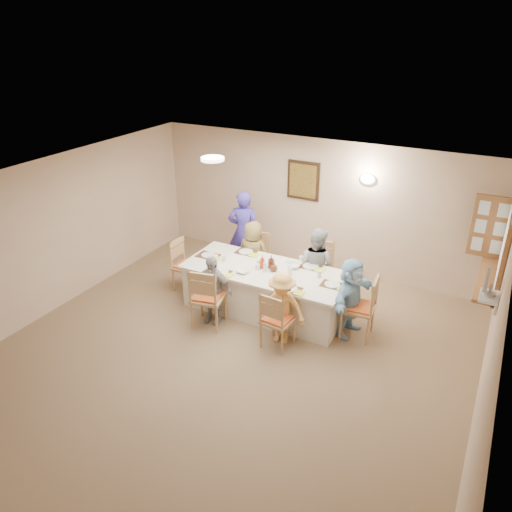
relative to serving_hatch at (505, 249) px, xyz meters
The scene contains 49 objects.
ground 4.28m from the serving_hatch, 143.22° to the right, with size 7.00×7.00×0.00m, color olive.
room_walls 4.01m from the serving_hatch, 143.22° to the right, with size 7.00×7.00×7.00m.
wall_picture 3.67m from the serving_hatch, 163.15° to the left, with size 0.62×0.05×0.72m.
wall_sconce 2.56m from the serving_hatch, 155.76° to the left, with size 0.26×0.09×0.18m, color white.
ceiling_light 4.41m from the serving_hatch, 167.93° to the right, with size 0.36×0.36×0.05m, color white.
serving_hatch is the anchor object (origin of this frame).
hatch_sill 0.54m from the serving_hatch, behind, with size 0.30×1.50×0.05m, color brown.
shutter_door 0.80m from the serving_hatch, 108.89° to the left, with size 0.55×0.04×1.00m, color brown.
fan_shelf 1.36m from the serving_hatch, 93.39° to the right, with size 0.22×0.36×0.03m, color white.
desk_fan 1.36m from the serving_hatch, 94.66° to the right, with size 0.30×0.30×0.28m, color #A5A5A8, non-canonical shape.
dining_table 3.60m from the serving_hatch, 165.95° to the right, with size 2.68×1.13×0.76m, color silver.
chair_back_left 4.05m from the serving_hatch, behind, with size 0.45×0.45×0.93m, color tan, non-canonical shape.
chair_back_right 2.90m from the serving_hatch, behind, with size 0.48×0.48×1.00m, color tan, non-canonical shape.
chair_front_left 4.36m from the serving_hatch, 157.40° to the right, with size 0.49×0.49×1.03m, color tan, non-canonical shape.
chair_front_right 3.34m from the serving_hatch, 149.04° to the right, with size 0.44×0.44×0.92m, color tan, non-canonical shape.
chair_left_end 5.04m from the serving_hatch, behind, with size 0.45×0.45×0.94m, color tan, non-canonical shape.
chair_right_end 2.19m from the serving_hatch, 154.84° to the right, with size 0.49×0.49×1.02m, color tan, non-canonical shape.
diner_back_left 4.02m from the serving_hatch, behind, with size 0.61×0.41×1.23m, color olive.
diner_back_right 2.85m from the serving_hatch, behind, with size 0.73×0.62×1.34m, color #A7A9AE.
diner_front_left 4.30m from the serving_hatch, 158.92° to the right, with size 0.69×0.33×1.15m, color #9D9EA0.
diner_front_right 3.24m from the serving_hatch, 150.94° to the right, with size 0.77×0.48×1.14m, color #FEB65B.
diner_right_end 2.25m from the serving_hatch, 156.37° to the right, with size 0.58×1.22×1.26m, color #A5D9FF.
caregiver 4.44m from the serving_hatch, behind, with size 0.68×0.58×1.58m, color #4237B4.
placemat_fl 4.18m from the serving_hatch, 162.30° to the right, with size 0.33×0.25×0.01m, color #472B19.
plate_fl 4.18m from the serving_hatch, 162.30° to the right, with size 0.26×0.26×0.02m, color white.
napkin_fl 4.02m from the serving_hatch, 160.82° to the right, with size 0.13×0.13×0.01m, color #D3E630.
placemat_fr 3.08m from the serving_hatch, 155.29° to the right, with size 0.36×0.27×0.01m, color #472B19.
plate_fr 3.08m from the serving_hatch, 155.29° to the right, with size 0.24×0.24×0.02m, color white.
napkin_fr 2.94m from the serving_hatch, 152.87° to the right, with size 0.15×0.15×0.01m, color #D3E630.
placemat_bl 4.01m from the serving_hatch, behind, with size 0.35×0.26×0.01m, color #472B19.
plate_bl 4.01m from the serving_hatch, behind, with size 0.25×0.25×0.02m, color white.
napkin_bl 3.84m from the serving_hatch, behind, with size 0.15×0.15×0.01m, color #D3E630.
placemat_br 2.85m from the serving_hatch, behind, with size 0.34×0.25×0.01m, color #472B19.
plate_br 2.84m from the serving_hatch, behind, with size 0.25×0.25×0.02m, color white.
napkin_br 2.68m from the serving_hatch, 169.72° to the right, with size 0.15×0.15×0.01m, color #D3E630.
placemat_le 4.55m from the serving_hatch, 169.35° to the right, with size 0.38×0.28×0.01m, color #472B19.
plate_le 4.55m from the serving_hatch, 169.35° to the right, with size 0.23×0.23×0.01m, color white.
napkin_le 4.39m from the serving_hatch, 168.26° to the right, with size 0.13×0.13×0.01m, color #D3E630.
placemat_re 2.46m from the serving_hatch, 159.30° to the right, with size 0.34×0.25×0.01m, color #472B19.
plate_re 2.46m from the serving_hatch, 159.30° to the right, with size 0.23×0.23×0.01m, color white.
napkin_re 2.32m from the serving_hatch, 156.43° to the right, with size 0.14×0.14×0.01m, color #D3E630.
teacup_a 4.34m from the serving_hatch, 164.53° to the right, with size 0.15×0.15×0.10m, color white.
teacup_b 3.04m from the serving_hatch, behind, with size 0.09×0.09×0.08m, color white.
bowl_a 3.83m from the serving_hatch, 163.03° to the right, with size 0.21×0.21×0.05m, color white.
bowl_b 3.09m from the serving_hatch, 169.09° to the right, with size 0.23×0.23×0.07m, color white.
condiment_ketchup 3.54m from the serving_hatch, 166.44° to the right, with size 0.11×0.11×0.22m, color #BD3710.
condiment_brown 3.42m from the serving_hatch, 167.37° to the right, with size 0.13×0.13×0.21m, color #532516.
condiment_malt 3.36m from the serving_hatch, 165.50° to the right, with size 0.16×0.16×0.16m, color #532516.
drinking_glass 3.62m from the serving_hatch, 167.32° to the right, with size 0.07×0.07×0.10m, color silver.
Camera 1 is at (3.07, -4.82, 4.40)m, focal length 35.00 mm.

